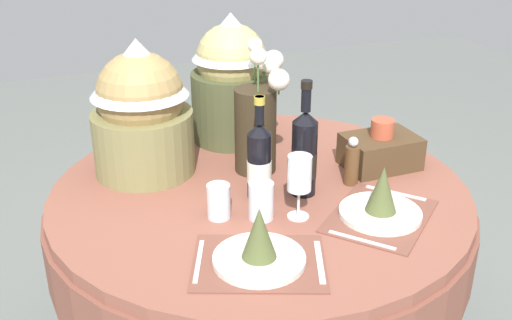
{
  "coord_description": "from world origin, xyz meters",
  "views": [
    {
      "loc": [
        -0.66,
        -1.61,
        1.63
      ],
      "look_at": [
        0.0,
        0.03,
        0.81
      ],
      "focal_mm": 42.95,
      "sensor_mm": 36.0,
      "label": 1
    }
  ],
  "objects_px": {
    "wine_bottle_centre": "(304,153)",
    "woven_basket_side_right": "(381,150)",
    "place_setting_right": "(381,202)",
    "wine_bottle_left": "(259,160)",
    "place_setting_left": "(259,247)",
    "flower_vase": "(258,117)",
    "tumbler_near_left": "(261,201)",
    "pepper_mill": "(352,163)",
    "tumbler_near_right": "(219,201)",
    "gift_tub_back_centre": "(232,74)",
    "gift_tub_back_left": "(141,105)",
    "dining_table": "(260,225)",
    "wine_glass_right": "(299,175)"
  },
  "relations": [
    {
      "from": "wine_bottle_left",
      "to": "gift_tub_back_centre",
      "type": "bearing_deg",
      "value": 80.15
    },
    {
      "from": "flower_vase",
      "to": "tumbler_near_left",
      "type": "distance_m",
      "value": 0.36
    },
    {
      "from": "place_setting_left",
      "to": "flower_vase",
      "type": "xyz_separation_m",
      "value": [
        0.21,
        0.52,
        0.14
      ]
    },
    {
      "from": "gift_tub_back_left",
      "to": "wine_glass_right",
      "type": "bearing_deg",
      "value": -54.04
    },
    {
      "from": "place_setting_right",
      "to": "wine_glass_right",
      "type": "relative_size",
      "value": 2.2
    },
    {
      "from": "gift_tub_back_centre",
      "to": "dining_table",
      "type": "bearing_deg",
      "value": -97.79
    },
    {
      "from": "wine_bottle_left",
      "to": "place_setting_left",
      "type": "bearing_deg",
      "value": -112.07
    },
    {
      "from": "place_setting_right",
      "to": "tumbler_near_left",
      "type": "distance_m",
      "value": 0.35
    },
    {
      "from": "wine_bottle_left",
      "to": "woven_basket_side_right",
      "type": "distance_m",
      "value": 0.47
    },
    {
      "from": "flower_vase",
      "to": "gift_tub_back_left",
      "type": "relative_size",
      "value": 0.96
    },
    {
      "from": "wine_bottle_centre",
      "to": "woven_basket_side_right",
      "type": "relative_size",
      "value": 1.51
    },
    {
      "from": "dining_table",
      "to": "gift_tub_back_left",
      "type": "relative_size",
      "value": 3.01
    },
    {
      "from": "pepper_mill",
      "to": "gift_tub_back_left",
      "type": "height_order",
      "value": "gift_tub_back_left"
    },
    {
      "from": "tumbler_near_left",
      "to": "wine_glass_right",
      "type": "bearing_deg",
      "value": -19.24
    },
    {
      "from": "place_setting_right",
      "to": "wine_glass_right",
      "type": "xyz_separation_m",
      "value": [
        -0.22,
        0.09,
        0.09
      ]
    },
    {
      "from": "place_setting_right",
      "to": "gift_tub_back_left",
      "type": "relative_size",
      "value": 0.95
    },
    {
      "from": "tumbler_near_left",
      "to": "pepper_mill",
      "type": "distance_m",
      "value": 0.36
    },
    {
      "from": "wine_bottle_left",
      "to": "place_setting_right",
      "type": "bearing_deg",
      "value": -41.71
    },
    {
      "from": "flower_vase",
      "to": "wine_bottle_left",
      "type": "distance_m",
      "value": 0.21
    },
    {
      "from": "wine_bottle_left",
      "to": "tumbler_near_left",
      "type": "relative_size",
      "value": 2.9
    },
    {
      "from": "dining_table",
      "to": "flower_vase",
      "type": "bearing_deg",
      "value": 70.7
    },
    {
      "from": "place_setting_left",
      "to": "wine_bottle_centre",
      "type": "height_order",
      "value": "wine_bottle_centre"
    },
    {
      "from": "place_setting_left",
      "to": "wine_glass_right",
      "type": "relative_size",
      "value": 2.13
    },
    {
      "from": "flower_vase",
      "to": "wine_glass_right",
      "type": "bearing_deg",
      "value": -92.16
    },
    {
      "from": "place_setting_right",
      "to": "tumbler_near_left",
      "type": "bearing_deg",
      "value": 159.29
    },
    {
      "from": "place_setting_right",
      "to": "wine_bottle_left",
      "type": "distance_m",
      "value": 0.38
    },
    {
      "from": "place_setting_right",
      "to": "tumbler_near_right",
      "type": "xyz_separation_m",
      "value": [
        -0.44,
        0.17,
        0.0
      ]
    },
    {
      "from": "flower_vase",
      "to": "pepper_mill",
      "type": "bearing_deg",
      "value": -42.32
    },
    {
      "from": "flower_vase",
      "to": "gift_tub_back_left",
      "type": "bearing_deg",
      "value": 160.47
    },
    {
      "from": "wine_bottle_left",
      "to": "pepper_mill",
      "type": "bearing_deg",
      "value": -5.71
    },
    {
      "from": "gift_tub_back_centre",
      "to": "wine_bottle_centre",
      "type": "bearing_deg",
      "value": -83.99
    },
    {
      "from": "tumbler_near_right",
      "to": "gift_tub_back_centre",
      "type": "bearing_deg",
      "value": 66.42
    },
    {
      "from": "dining_table",
      "to": "flower_vase",
      "type": "relative_size",
      "value": 3.12
    },
    {
      "from": "dining_table",
      "to": "gift_tub_back_centre",
      "type": "xyz_separation_m",
      "value": [
        0.06,
        0.41,
        0.39
      ]
    },
    {
      "from": "wine_glass_right",
      "to": "tumbler_near_right",
      "type": "bearing_deg",
      "value": 158.44
    },
    {
      "from": "wine_bottle_left",
      "to": "gift_tub_back_centre",
      "type": "distance_m",
      "value": 0.49
    },
    {
      "from": "place_setting_left",
      "to": "place_setting_right",
      "type": "bearing_deg",
      "value": 12.08
    },
    {
      "from": "gift_tub_back_centre",
      "to": "woven_basket_side_right",
      "type": "height_order",
      "value": "gift_tub_back_centre"
    },
    {
      "from": "flower_vase",
      "to": "woven_basket_side_right",
      "type": "distance_m",
      "value": 0.43
    },
    {
      "from": "tumbler_near_left",
      "to": "tumbler_near_right",
      "type": "xyz_separation_m",
      "value": [
        -0.11,
        0.05,
        -0.0
      ]
    },
    {
      "from": "woven_basket_side_right",
      "to": "flower_vase",
      "type": "bearing_deg",
      "value": 160.69
    },
    {
      "from": "dining_table",
      "to": "pepper_mill",
      "type": "xyz_separation_m",
      "value": [
        0.28,
        -0.09,
        0.22
      ]
    },
    {
      "from": "place_setting_left",
      "to": "tumbler_near_right",
      "type": "bearing_deg",
      "value": 94.5
    },
    {
      "from": "wine_bottle_centre",
      "to": "woven_basket_side_right",
      "type": "xyz_separation_m",
      "value": [
        0.33,
        0.08,
        -0.08
      ]
    },
    {
      "from": "place_setting_right",
      "to": "pepper_mill",
      "type": "height_order",
      "value": "pepper_mill"
    },
    {
      "from": "wine_bottle_left",
      "to": "pepper_mill",
      "type": "xyz_separation_m",
      "value": [
        0.31,
        -0.03,
        -0.05
      ]
    },
    {
      "from": "place_setting_left",
      "to": "gift_tub_back_centre",
      "type": "xyz_separation_m",
      "value": [
        0.22,
        0.81,
        0.2
      ]
    },
    {
      "from": "gift_tub_back_left",
      "to": "gift_tub_back_centre",
      "type": "height_order",
      "value": "gift_tub_back_centre"
    },
    {
      "from": "wine_bottle_left",
      "to": "gift_tub_back_left",
      "type": "distance_m",
      "value": 0.44
    },
    {
      "from": "tumbler_near_left",
      "to": "pepper_mill",
      "type": "bearing_deg",
      "value": 15.22
    }
  ]
}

